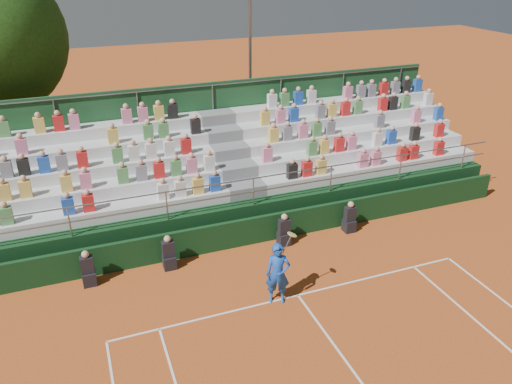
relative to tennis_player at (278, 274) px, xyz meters
name	(u,v)px	position (x,y,z in m)	size (l,w,h in m)	color
ground	(298,295)	(0.67, 0.01, -0.95)	(90.00, 90.00, 0.00)	#B6501E
courtside_wall	(259,229)	(0.67, 3.21, -0.45)	(20.00, 0.15, 1.00)	black
line_officials	(229,243)	(-0.55, 2.76, -0.48)	(9.40, 0.40, 1.19)	black
grandstand	(230,178)	(0.67, 6.45, 0.14)	(20.00, 5.20, 4.40)	black
tennis_player	(278,274)	(0.00, 0.00, 0.00)	(0.94, 0.68, 2.22)	#1749AD
floodlight_mast	(250,53)	(3.95, 12.99, 3.59)	(0.60, 0.25, 7.76)	gray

